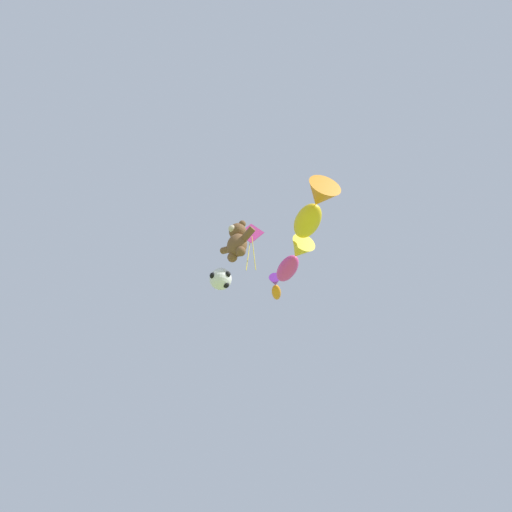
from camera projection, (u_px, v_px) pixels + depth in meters
The scene contains 6 objects.
teddy_bear_kite at pixel (237, 241), 12.27m from camera, with size 1.69×0.75×1.72m.
soccer_ball_kite at pixel (221, 279), 11.62m from camera, with size 0.83×0.83×0.77m.
fish_kite_goldfin at pixel (314, 209), 12.28m from camera, with size 2.63×2.13×1.16m.
fish_kite_magenta at pixel (293, 259), 14.11m from camera, with size 2.58×1.85×0.97m.
fish_kite_tangerine at pixel (276, 287), 17.03m from camera, with size 1.50×1.70×0.58m.
diamond_kite at pixel (251, 237), 15.67m from camera, with size 0.94×0.83×2.90m.
Camera 1 is at (8.00, 0.23, 1.56)m, focal length 24.00 mm.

